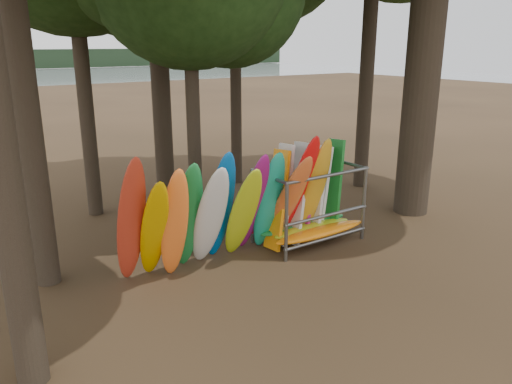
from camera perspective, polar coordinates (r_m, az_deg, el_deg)
ground at (r=12.97m, az=5.26°, el=-7.22°), size 120.00×120.00×0.00m
kayak_row at (r=12.09m, az=-2.28°, el=-1.86°), size 5.75×2.17×3.21m
storage_rack at (r=13.61m, az=5.98°, el=-1.70°), size 3.23×1.56×2.77m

